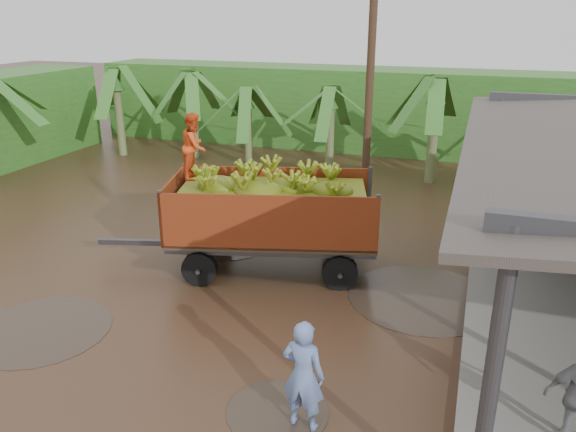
% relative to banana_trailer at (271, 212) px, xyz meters
% --- Properties ---
extents(ground, '(100.00, 100.00, 0.00)m').
position_rel_banana_trailer_xyz_m(ground, '(-0.33, -2.39, -1.48)').
color(ground, black).
rests_on(ground, ground).
extents(hedge_north, '(22.00, 3.00, 3.60)m').
position_rel_banana_trailer_xyz_m(hedge_north, '(-2.33, 13.61, 0.32)').
color(hedge_north, '#2D661E').
rests_on(hedge_north, ground).
extents(banana_trailer, '(6.91, 3.59, 3.84)m').
position_rel_banana_trailer_xyz_m(banana_trailer, '(0.00, 0.00, 0.00)').
color(banana_trailer, '#A43A17').
rests_on(banana_trailer, ground).
extents(man_blue, '(0.70, 0.49, 1.83)m').
position_rel_banana_trailer_xyz_m(man_blue, '(2.44, -5.15, -0.57)').
color(man_blue, '#657DB8').
rests_on(man_blue, ground).
extents(utility_pole, '(1.20, 0.24, 8.32)m').
position_rel_banana_trailer_xyz_m(utility_pole, '(1.33, 4.72, 2.74)').
color(utility_pole, '#47301E').
rests_on(utility_pole, ground).
extents(banana_plants, '(24.66, 20.33, 4.28)m').
position_rel_banana_trailer_xyz_m(banana_plants, '(-5.93, 4.68, 0.39)').
color(banana_plants, '#2D661E').
rests_on(banana_plants, ground).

